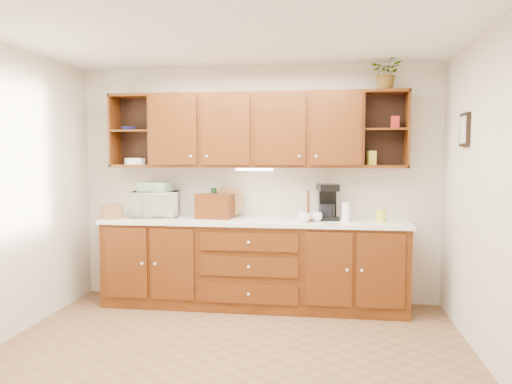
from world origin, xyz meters
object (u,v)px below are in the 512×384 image
(microwave, at_px, (156,204))
(bread_box, at_px, (215,206))
(potted_plant, at_px, (387,73))
(coffee_maker, at_px, (327,202))

(microwave, height_order, bread_box, microwave)
(bread_box, bearing_deg, microwave, -177.26)
(bread_box, distance_m, potted_plant, 2.27)
(potted_plant, bearing_deg, bread_box, -178.35)
(bread_box, xyz_separation_m, coffee_maker, (1.21, 0.08, 0.05))
(bread_box, height_order, coffee_maker, coffee_maker)
(bread_box, relative_size, potted_plant, 1.10)
(microwave, xyz_separation_m, potted_plant, (2.48, -0.00, 1.38))
(microwave, distance_m, bread_box, 0.69)
(microwave, bearing_deg, coffee_maker, -11.32)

